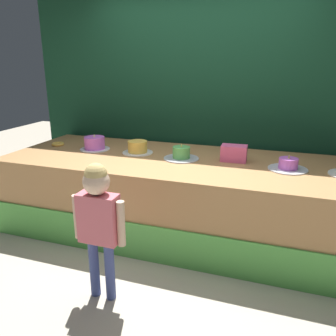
# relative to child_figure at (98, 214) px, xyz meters

# --- Properties ---
(ground_plane) EXTENTS (12.00, 12.00, 0.00)m
(ground_plane) POSITION_rel_child_figure_xyz_m (0.24, 0.58, -0.70)
(ground_plane) COLOR #BCB29E
(stage_platform) EXTENTS (3.63, 1.35, 0.80)m
(stage_platform) POSITION_rel_child_figure_xyz_m (0.24, 1.23, -0.30)
(stage_platform) COLOR #B27F4C
(stage_platform) RESTS_ON ground_plane
(curtain_backdrop) EXTENTS (4.24, 0.08, 2.74)m
(curtain_backdrop) POSITION_rel_child_figure_xyz_m (0.24, 2.00, 0.67)
(curtain_backdrop) COLOR #113823
(curtain_backdrop) RESTS_ON ground_plane
(child_figure) EXTENTS (0.42, 0.19, 1.08)m
(child_figure) POSITION_rel_child_figure_xyz_m (0.00, 0.00, 0.00)
(child_figure) COLOR #3F4C8C
(child_figure) RESTS_ON ground_plane
(pink_box) EXTENTS (0.26, 0.16, 0.16)m
(pink_box) POSITION_rel_child_figure_xyz_m (0.76, 1.35, 0.18)
(pink_box) COLOR pink
(pink_box) RESTS_ON stage_platform
(donut) EXTENTS (0.14, 0.14, 0.03)m
(donut) POSITION_rel_child_figure_xyz_m (-1.30, 1.33, 0.12)
(donut) COLOR #F2BF4C
(donut) RESTS_ON stage_platform
(cake_far_left) EXTENTS (0.33, 0.33, 0.18)m
(cake_far_left) POSITION_rel_child_figure_xyz_m (-0.79, 1.30, 0.17)
(cake_far_left) COLOR white
(cake_far_left) RESTS_ON stage_platform
(cake_left) EXTENTS (0.33, 0.33, 0.13)m
(cake_left) POSITION_rel_child_figure_xyz_m (-0.27, 1.32, 0.16)
(cake_left) COLOR white
(cake_left) RESTS_ON stage_platform
(cake_center) EXTENTS (0.36, 0.36, 0.16)m
(cake_center) POSITION_rel_child_figure_xyz_m (0.24, 1.25, 0.15)
(cake_center) COLOR silver
(cake_center) RESTS_ON stage_platform
(cake_right) EXTENTS (0.36, 0.36, 0.14)m
(cake_right) POSITION_rel_child_figure_xyz_m (1.27, 1.23, 0.14)
(cake_right) COLOR silver
(cake_right) RESTS_ON stage_platform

